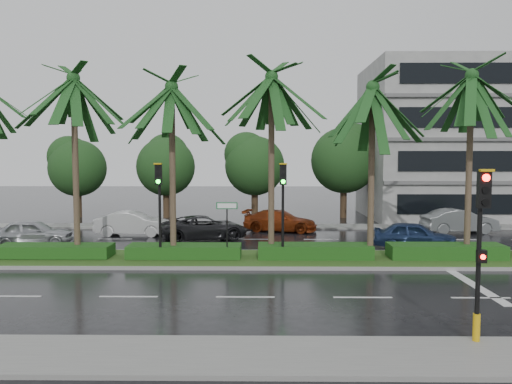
{
  "coord_description": "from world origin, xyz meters",
  "views": [
    {
      "loc": [
        0.56,
        -21.7,
        4.77
      ],
      "look_at": [
        0.29,
        1.5,
        3.14
      ],
      "focal_mm": 35.0,
      "sensor_mm": 36.0,
      "label": 1
    }
  ],
  "objects_px": {
    "signal_median_left": "(159,197)",
    "signal_near": "(480,248)",
    "street_sign": "(227,216)",
    "car_silver": "(33,233)",
    "car_red": "(280,221)",
    "car_white": "(133,223)",
    "car_darkgrey": "(204,228)",
    "car_grey": "(459,221)",
    "car_blue": "(415,236)"
  },
  "relations": [
    {
      "from": "signal_median_left",
      "to": "signal_near",
      "type": "bearing_deg",
      "value": -44.09
    },
    {
      "from": "signal_near",
      "to": "street_sign",
      "type": "bearing_deg",
      "value": 125.34
    },
    {
      "from": "car_silver",
      "to": "signal_median_left",
      "type": "bearing_deg",
      "value": -128.07
    },
    {
      "from": "signal_median_left",
      "to": "car_red",
      "type": "bearing_deg",
      "value": 59.85
    },
    {
      "from": "car_white",
      "to": "car_darkgrey",
      "type": "height_order",
      "value": "car_white"
    },
    {
      "from": "signal_median_left",
      "to": "car_red",
      "type": "height_order",
      "value": "signal_median_left"
    },
    {
      "from": "car_white",
      "to": "car_grey",
      "type": "relative_size",
      "value": 0.98
    },
    {
      "from": "car_darkgrey",
      "to": "car_red",
      "type": "xyz_separation_m",
      "value": [
        4.5,
        3.33,
        -0.02
      ]
    },
    {
      "from": "signal_near",
      "to": "signal_median_left",
      "type": "distance_m",
      "value": 13.93
    },
    {
      "from": "car_white",
      "to": "car_grey",
      "type": "height_order",
      "value": "car_grey"
    },
    {
      "from": "car_silver",
      "to": "car_blue",
      "type": "bearing_deg",
      "value": -100.48
    },
    {
      "from": "car_silver",
      "to": "car_white",
      "type": "xyz_separation_m",
      "value": [
        4.5,
        3.61,
        0.02
      ]
    },
    {
      "from": "car_grey",
      "to": "car_white",
      "type": "bearing_deg",
      "value": 87.54
    },
    {
      "from": "signal_median_left",
      "to": "car_white",
      "type": "height_order",
      "value": "signal_median_left"
    },
    {
      "from": "signal_median_left",
      "to": "car_red",
      "type": "xyz_separation_m",
      "value": [
        5.73,
        9.87,
        -2.31
      ]
    },
    {
      "from": "signal_near",
      "to": "car_red",
      "type": "distance_m",
      "value": 20.1
    },
    {
      "from": "street_sign",
      "to": "car_blue",
      "type": "relative_size",
      "value": 0.62
    },
    {
      "from": "car_white",
      "to": "car_blue",
      "type": "height_order",
      "value": "car_white"
    },
    {
      "from": "street_sign",
      "to": "car_white",
      "type": "height_order",
      "value": "street_sign"
    },
    {
      "from": "signal_median_left",
      "to": "car_darkgrey",
      "type": "height_order",
      "value": "signal_median_left"
    },
    {
      "from": "car_blue",
      "to": "car_grey",
      "type": "distance_m",
      "value": 7.17
    },
    {
      "from": "street_sign",
      "to": "car_red",
      "type": "xyz_separation_m",
      "value": [
        2.73,
        9.69,
        -1.44
      ]
    },
    {
      "from": "signal_median_left",
      "to": "car_red",
      "type": "relative_size",
      "value": 0.92
    },
    {
      "from": "street_sign",
      "to": "car_white",
      "type": "bearing_deg",
      "value": 128.65
    },
    {
      "from": "signal_median_left",
      "to": "car_white",
      "type": "bearing_deg",
      "value": 112.16
    },
    {
      "from": "street_sign",
      "to": "car_darkgrey",
      "type": "height_order",
      "value": "street_sign"
    },
    {
      "from": "car_darkgrey",
      "to": "car_grey",
      "type": "xyz_separation_m",
      "value": [
        15.77,
        2.74,
        0.05
      ]
    },
    {
      "from": "signal_near",
      "to": "signal_median_left",
      "type": "bearing_deg",
      "value": 135.91
    },
    {
      "from": "signal_median_left",
      "to": "street_sign",
      "type": "height_order",
      "value": "signal_median_left"
    },
    {
      "from": "street_sign",
      "to": "signal_median_left",
      "type": "bearing_deg",
      "value": -176.53
    },
    {
      "from": "car_silver",
      "to": "car_blue",
      "type": "relative_size",
      "value": 1.01
    },
    {
      "from": "street_sign",
      "to": "car_grey",
      "type": "xyz_separation_m",
      "value": [
        14.0,
        9.1,
        -1.37
      ]
    },
    {
      "from": "car_blue",
      "to": "car_red",
      "type": "bearing_deg",
      "value": 63.24
    },
    {
      "from": "street_sign",
      "to": "car_silver",
      "type": "bearing_deg",
      "value": 158.57
    },
    {
      "from": "car_red",
      "to": "car_grey",
      "type": "bearing_deg",
      "value": -80.0
    },
    {
      "from": "signal_near",
      "to": "car_blue",
      "type": "bearing_deg",
      "value": 79.42
    },
    {
      "from": "signal_near",
      "to": "car_silver",
      "type": "distance_m",
      "value": 22.75
    },
    {
      "from": "signal_near",
      "to": "car_darkgrey",
      "type": "bearing_deg",
      "value": 118.37
    },
    {
      "from": "car_white",
      "to": "car_darkgrey",
      "type": "bearing_deg",
      "value": -106.38
    },
    {
      "from": "car_red",
      "to": "car_darkgrey",
      "type": "bearing_deg",
      "value": 139.51
    },
    {
      "from": "car_red",
      "to": "car_grey",
      "type": "height_order",
      "value": "car_grey"
    },
    {
      "from": "car_grey",
      "to": "car_blue",
      "type": "bearing_deg",
      "value": 135.09
    },
    {
      "from": "car_red",
      "to": "car_grey",
      "type": "xyz_separation_m",
      "value": [
        11.27,
        -0.59,
        0.07
      ]
    },
    {
      "from": "car_silver",
      "to": "car_white",
      "type": "relative_size",
      "value": 0.94
    },
    {
      "from": "signal_near",
      "to": "car_silver",
      "type": "xyz_separation_m",
      "value": [
        -17.77,
        14.1,
        -1.79
      ]
    },
    {
      "from": "car_grey",
      "to": "signal_median_left",
      "type": "bearing_deg",
      "value": 112.6
    },
    {
      "from": "street_sign",
      "to": "car_silver",
      "type": "height_order",
      "value": "street_sign"
    },
    {
      "from": "car_white",
      "to": "car_red",
      "type": "relative_size",
      "value": 0.95
    },
    {
      "from": "signal_median_left",
      "to": "car_grey",
      "type": "relative_size",
      "value": 0.95
    },
    {
      "from": "signal_median_left",
      "to": "car_darkgrey",
      "type": "relative_size",
      "value": 0.86
    }
  ]
}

